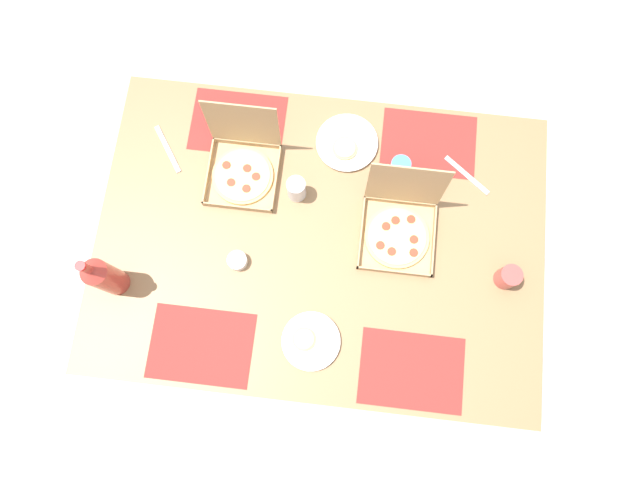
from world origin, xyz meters
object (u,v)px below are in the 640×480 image
Objects in this scene: pizza_box_corner_right at (243,165)px; condiment_bowl at (237,261)px; pizza_box_edge_far at (399,226)px; cup_dark at (399,169)px; plate_near_left at (347,144)px; soda_bottle at (104,276)px; cup_spare at (296,189)px; plate_far_left at (310,341)px; cup_red at (508,277)px.

condiment_bowl is (0.03, -0.36, -0.03)m from pizza_box_corner_right.
cup_dark is at bearing 94.45° from pizza_box_edge_far.
cup_dark is at bearing 4.74° from pizza_box_corner_right.
condiment_bowl is at bearing -85.15° from pizza_box_corner_right.
pizza_box_corner_right is 0.40m from plate_near_left.
pizza_box_corner_right reaches higher than condiment_bowl.
condiment_bowl is (0.42, 0.13, -0.11)m from soda_bottle.
cup_spare is at bearing 34.36° from soda_bottle.
plate_far_left is 0.55m from cup_spare.
soda_bottle is 1.10m from cup_dark.
pizza_box_edge_far is at bearing -54.76° from plate_near_left.
cup_red is at bearing -19.62° from pizza_box_edge_far.
pizza_box_corner_right is 1.26× the size of plate_near_left.
pizza_box_edge_far is at bearing -85.55° from cup_dark.
cup_spare reaches higher than condiment_bowl.
cup_red is 0.86× the size of cup_spare.
cup_red is 0.55m from cup_dark.
cup_spare reaches higher than cup_dark.
plate_near_left is 0.23m from cup_dark.
cup_spare is at bearing 102.09° from plate_far_left.
cup_spare is (-0.11, 0.53, 0.04)m from plate_far_left.
cup_spare is (0.21, -0.07, 0.01)m from pizza_box_corner_right.
cup_dark is at bearing 28.78° from soda_bottle.
cup_spare is at bearing -19.24° from pizza_box_corner_right.
condiment_bowl reaches higher than plate_near_left.
plate_near_left is at bearing 55.50° from condiment_bowl.
soda_bottle is at bearing -145.64° from cup_spare.
pizza_box_corner_right is at bearing 51.19° from soda_bottle.
plate_far_left is at bearing -121.45° from pizza_box_edge_far.
pizza_box_corner_right is 0.62m from soda_bottle.
pizza_box_edge_far is 1.03m from soda_bottle.
plate_far_left is at bearing -77.91° from cup_spare.
plate_far_left is (-0.05, -0.75, 0.00)m from plate_near_left.
plate_far_left is at bearing -9.99° from soda_bottle.
cup_spare is (-0.16, -0.22, 0.04)m from plate_near_left.
cup_spare is (0.60, 0.41, -0.08)m from soda_bottle.
plate_far_left is 0.70m from cup_dark.
condiment_bowl is (-0.34, -0.50, 0.01)m from plate_near_left.
cup_dark is (0.20, -0.10, 0.04)m from plate_near_left.
condiment_bowl is at bearing -122.50° from cup_spare.
pizza_box_corner_right is at bearing -158.89° from plate_near_left.
plate_near_left is 0.75m from plate_far_left.
pizza_box_edge_far reaches higher than cup_spare.
cup_spare is (-0.37, -0.12, 0.00)m from cup_dark.
pizza_box_corner_right is 0.69m from plate_far_left.
pizza_box_edge_far is 0.22m from cup_dark.
plate_near_left is at bearing 154.63° from cup_dark.
plate_near_left is 1.15× the size of plate_far_left.
pizza_box_edge_far reaches higher than pizza_box_corner_right.
plate_far_left is at bearing -93.75° from plate_near_left.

